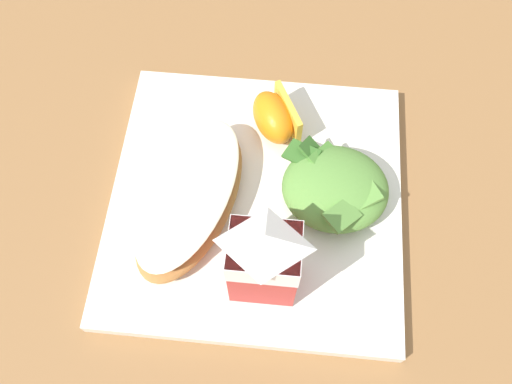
{
  "coord_description": "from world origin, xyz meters",
  "views": [
    {
      "loc": [
        -0.02,
        0.22,
        0.48
      ],
      "look_at": [
        0.0,
        0.0,
        0.03
      ],
      "focal_mm": 37.25,
      "sensor_mm": 36.0,
      "label": 1
    }
  ],
  "objects_px": {
    "white_plate": "(256,200)",
    "cheesy_pizza_bread": "(190,198)",
    "green_salad_pile": "(335,188)",
    "milk_carton": "(264,258)",
    "orange_wedge_front": "(275,117)"
  },
  "relations": [
    {
      "from": "green_salad_pile",
      "to": "milk_carton",
      "type": "distance_m",
      "value": 0.11
    },
    {
      "from": "white_plate",
      "to": "milk_carton",
      "type": "xyz_separation_m",
      "value": [
        -0.01,
        0.08,
        0.07
      ]
    },
    {
      "from": "cheesy_pizza_bread",
      "to": "milk_carton",
      "type": "xyz_separation_m",
      "value": [
        -0.07,
        0.07,
        0.04
      ]
    },
    {
      "from": "milk_carton",
      "to": "orange_wedge_front",
      "type": "distance_m",
      "value": 0.17
    },
    {
      "from": "white_plate",
      "to": "cheesy_pizza_bread",
      "type": "bearing_deg",
      "value": 15.13
    },
    {
      "from": "white_plate",
      "to": "green_salad_pile",
      "type": "relative_size",
      "value": 2.72
    },
    {
      "from": "white_plate",
      "to": "green_salad_pile",
      "type": "distance_m",
      "value": 0.08
    },
    {
      "from": "cheesy_pizza_bread",
      "to": "orange_wedge_front",
      "type": "height_order",
      "value": "orange_wedge_front"
    },
    {
      "from": "white_plate",
      "to": "cheesy_pizza_bread",
      "type": "xyz_separation_m",
      "value": [
        0.06,
        0.02,
        0.03
      ]
    },
    {
      "from": "cheesy_pizza_bread",
      "to": "green_salad_pile",
      "type": "xyz_separation_m",
      "value": [
        -0.13,
        -0.02,
        0.0
      ]
    },
    {
      "from": "white_plate",
      "to": "cheesy_pizza_bread",
      "type": "height_order",
      "value": "cheesy_pizza_bread"
    },
    {
      "from": "milk_carton",
      "to": "orange_wedge_front",
      "type": "bearing_deg",
      "value": -88.87
    },
    {
      "from": "cheesy_pizza_bread",
      "to": "green_salad_pile",
      "type": "distance_m",
      "value": 0.14
    },
    {
      "from": "cheesy_pizza_bread",
      "to": "orange_wedge_front",
      "type": "distance_m",
      "value": 0.12
    },
    {
      "from": "cheesy_pizza_bread",
      "to": "milk_carton",
      "type": "distance_m",
      "value": 0.11
    }
  ]
}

